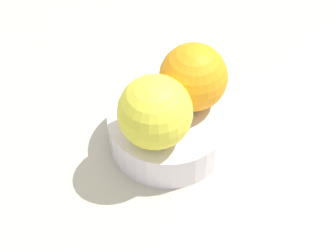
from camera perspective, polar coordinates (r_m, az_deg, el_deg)
ground_plane at (r=61.19cm, az=-0.00°, el=-2.30°), size 110.00×110.00×2.00cm
fruit_bowl at (r=58.72cm, az=-0.00°, el=-0.37°), size 13.96×13.96×4.62cm
orange_in_bowl_0 at (r=51.84cm, az=-1.49°, el=1.59°), size 8.00×8.00×8.00cm
orange_in_bowl_1 at (r=55.74cm, az=2.92°, el=5.59°), size 7.73×7.73×7.73cm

